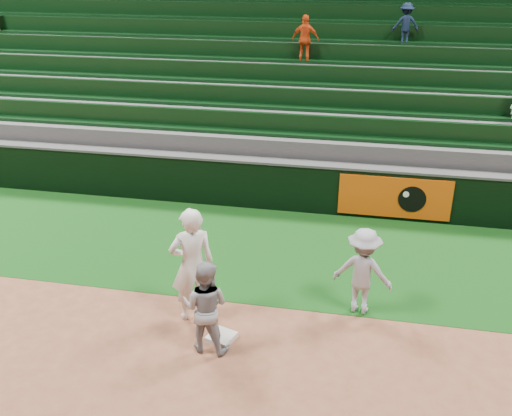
# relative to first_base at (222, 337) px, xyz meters

# --- Properties ---
(ground) EXTENTS (70.00, 70.00, 0.00)m
(ground) POSITION_rel_first_base_xyz_m (-0.12, 0.18, -0.05)
(ground) COLOR brown
(ground) RESTS_ON ground
(foul_grass) EXTENTS (36.00, 4.20, 0.01)m
(foul_grass) POSITION_rel_first_base_xyz_m (-0.12, 3.18, -0.04)
(foul_grass) COLOR #0E3910
(foul_grass) RESTS_ON ground
(first_base) EXTENTS (0.52, 0.52, 0.09)m
(first_base) POSITION_rel_first_base_xyz_m (0.00, 0.00, 0.00)
(first_base) COLOR silver
(first_base) RESTS_ON ground
(first_baseman) EXTENTS (0.91, 0.80, 2.10)m
(first_baseman) POSITION_rel_first_base_xyz_m (-0.62, 0.54, 1.00)
(first_baseman) COLOR white
(first_baseman) RESTS_ON ground
(baserunner) EXTENTS (0.82, 0.66, 1.59)m
(baserunner) POSITION_rel_first_base_xyz_m (-0.18, -0.25, 0.75)
(baserunner) COLOR #909299
(baserunner) RESTS_ON ground
(base_coach) EXTENTS (1.13, 0.78, 1.61)m
(base_coach) POSITION_rel_first_base_xyz_m (2.23, 1.28, 0.77)
(base_coach) COLOR #9C9EA9
(base_coach) RESTS_ON foul_grass
(field_wall) EXTENTS (36.00, 0.45, 1.25)m
(field_wall) POSITION_rel_first_base_xyz_m (-0.10, 5.38, 0.59)
(field_wall) COLOR black
(field_wall) RESTS_ON ground
(stadium_seating) EXTENTS (36.00, 5.95, 4.85)m
(stadium_seating) POSITION_rel_first_base_xyz_m (-0.12, 9.15, 1.65)
(stadium_seating) COLOR #3D3D3F
(stadium_seating) RESTS_ON ground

